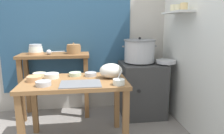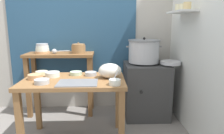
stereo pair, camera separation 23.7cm
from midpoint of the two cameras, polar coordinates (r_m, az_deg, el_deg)
name	(u,v)px [view 1 (the left image)]	position (r m, az deg, el deg)	size (l,w,h in m)	color
wall_back	(82,24)	(3.21, -10.38, 11.50)	(4.40, 0.12, 2.60)	#B2ADA3
wall_right	(196,24)	(2.60, 19.70, 11.00)	(0.30, 3.20, 2.60)	silver
prep_table	(75,90)	(2.28, -13.10, -6.26)	(1.10, 0.66, 0.72)	olive
back_shelf_table	(55,69)	(3.05, -17.63, -0.67)	(0.96, 0.40, 0.90)	brown
stove_block	(141,89)	(3.04, 5.92, -6.00)	(0.60, 0.61, 0.78)	#383838
steamer_pot	(139,51)	(2.93, 5.29, 4.50)	(0.49, 0.44, 0.35)	#B7BABF
clay_pot	(74,49)	(2.97, -12.80, 4.84)	(0.20, 0.20, 0.15)	olive
bowl_stack_enamel	(36,50)	(3.07, -22.44, 4.46)	(0.20, 0.20, 0.14)	tan
ladle	(50,52)	(2.96, -19.10, 3.91)	(0.25, 0.11, 0.07)	#B7BABF
serving_tray	(81,84)	(2.08, -11.93, -4.62)	(0.40, 0.28, 0.01)	slate
plastic_bag	(111,71)	(2.27, -3.29, -1.07)	(0.25, 0.21, 0.16)	silver
wide_pan	(166,62)	(2.89, 12.43, 1.45)	(0.27, 0.27, 0.04)	#B7BABF
prep_bowl_0	(75,74)	(2.43, -12.91, -1.90)	(0.14, 0.14, 0.04)	#B7D1AD
prep_bowl_1	(34,78)	(2.34, -23.43, -2.95)	(0.16, 0.16, 0.05)	tan
prep_bowl_2	(52,76)	(2.39, -19.09, -2.28)	(0.16, 0.16, 0.06)	silver
prep_bowl_3	(43,83)	(2.14, -21.50, -4.22)	(0.15, 0.15, 0.05)	#B7BABF
prep_bowl_4	(91,74)	(2.39, -8.76, -1.96)	(0.13, 0.13, 0.04)	#B7BABF
prep_bowl_5	(39,74)	(2.52, -22.03, -1.95)	(0.14, 0.14, 0.04)	beige
prep_bowl_6	(119,82)	(2.02, -1.48, -4.12)	(0.12, 0.12, 0.14)	silver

